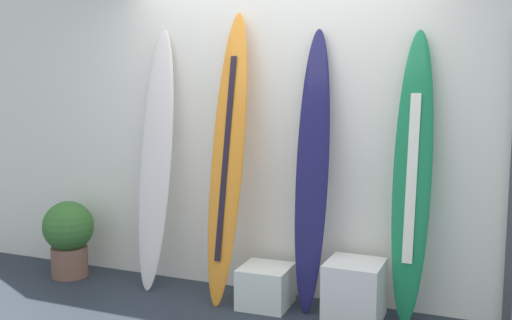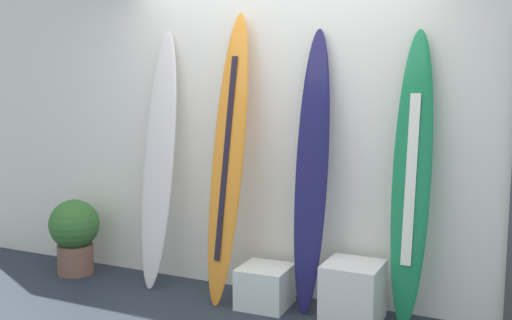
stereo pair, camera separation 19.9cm
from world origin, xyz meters
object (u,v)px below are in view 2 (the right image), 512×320
surfboard_ivory (159,161)px  potted_plant (75,232)px  display_block_center (353,292)px  surfboard_navy (312,173)px  display_block_left (265,286)px  surfboard_sunset (228,158)px  surfboard_emerald (411,182)px

surfboard_ivory → potted_plant: 1.08m
display_block_center → potted_plant: bearing=-179.6°
surfboard_navy → potted_plant: size_ratio=3.13×
display_block_left → display_block_center: bearing=0.4°
surfboard_navy → display_block_center: 0.90m
surfboard_ivory → surfboard_navy: 1.33m
surfboard_sunset → surfboard_emerald: bearing=4.7°
surfboard_sunset → surfboard_navy: size_ratio=1.07×
surfboard_sunset → potted_plant: surfboard_sunset is taller
display_block_center → surfboard_navy: bearing=164.3°
surfboard_ivory → potted_plant: surfboard_ivory is taller
surfboard_sunset → display_block_left: 1.02m
surfboard_ivory → potted_plant: bearing=-173.1°
surfboard_emerald → potted_plant: bearing=-177.0°
surfboard_ivory → display_block_center: (1.69, -0.08, -0.83)m
surfboard_ivory → display_block_left: (1.00, -0.09, -0.89)m
display_block_left → surfboard_ivory: bearing=174.9°
surfboard_sunset → surfboard_emerald: 1.37m
surfboard_emerald → potted_plant: (-2.88, -0.15, -0.64)m
surfboard_navy → surfboard_emerald: surfboard_navy is taller
surfboard_navy → potted_plant: 2.27m
surfboard_ivory → display_block_center: surfboard_ivory is taller
display_block_left → surfboard_sunset: bearing=175.4°
surfboard_ivory → display_block_left: surfboard_ivory is taller
surfboard_ivory → surfboard_emerald: bearing=1.4°
surfboard_emerald → potted_plant: 2.96m
surfboard_emerald → display_block_left: 1.35m
surfboard_navy → display_block_center: size_ratio=4.92×
surfboard_sunset → display_block_center: surfboard_sunset is taller
surfboard_navy → display_block_center: bearing=-15.7°
potted_plant → surfboard_ivory: bearing=6.9°
display_block_left → display_block_center: (0.68, 0.00, 0.06)m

